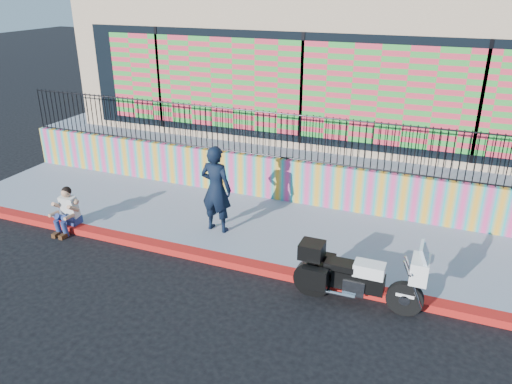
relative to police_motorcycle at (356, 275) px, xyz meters
The scene contains 10 objects.
ground 2.58m from the police_motorcycle, behind, with size 90.00×90.00×0.00m, color black.
red_curb 2.56m from the police_motorcycle, behind, with size 16.00×0.30×0.15m, color red.
sidewalk 3.24m from the police_motorcycle, 141.02° to the left, with size 16.00×3.00×0.15m, color #868DA1.
mural_wall 4.38m from the police_motorcycle, 124.53° to the left, with size 16.00×0.20×1.10m, color #E83D85.
metal_fence 4.56m from the police_motorcycle, 124.53° to the left, with size 15.80×0.04×1.20m, color black, non-canonical shape.
elevated_platform 9.06m from the police_motorcycle, 105.91° to the left, with size 16.00×10.00×1.25m, color #868DA1.
storefront_building 9.24m from the police_motorcycle, 106.30° to the left, with size 14.00×8.06×4.00m.
police_motorcycle is the anchor object (origin of this frame).
police_officer 3.77m from the police_motorcycle, 157.47° to the left, with size 0.73×0.48×2.00m, color black.
seated_man 6.74m from the police_motorcycle, behind, with size 0.54×0.71×1.06m.
Camera 1 is at (3.67, -8.02, 5.39)m, focal length 35.00 mm.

